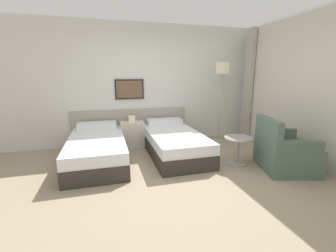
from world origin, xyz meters
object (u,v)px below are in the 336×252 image
at_px(bed_near_door, 97,149).
at_px(nightstand, 132,134).
at_px(bed_near_window, 174,143).
at_px(floor_lamp, 222,77).
at_px(side_table, 238,145).
at_px(armchair, 284,153).

distance_m(bed_near_door, nightstand, 1.05).
bearing_deg(bed_near_window, bed_near_door, 180.00).
distance_m(nightstand, floor_lamp, 2.41).
relative_size(bed_near_door, floor_lamp, 1.08).
relative_size(side_table, armchair, 0.47).
xyz_separation_m(floor_lamp, armchair, (0.25, -1.78, -1.24)).
bearing_deg(side_table, bed_near_window, 139.53).
bearing_deg(floor_lamp, armchair, -81.89).
height_order(nightstand, floor_lamp, floor_lamp).
relative_size(nightstand, floor_lamp, 0.38).
distance_m(bed_near_window, armchair, 2.00).
distance_m(floor_lamp, side_table, 1.83).
distance_m(nightstand, side_table, 2.30).
bearing_deg(nightstand, armchair, -40.59).
bearing_deg(bed_near_window, side_table, -40.47).
relative_size(bed_near_window, side_table, 3.97).
distance_m(bed_near_window, nightstand, 1.05).
bearing_deg(armchair, side_table, 72.58).
height_order(bed_near_door, bed_near_window, same).
bearing_deg(floor_lamp, side_table, -104.94).
bearing_deg(armchair, bed_near_window, 68.59).
bearing_deg(side_table, nightstand, 137.32).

